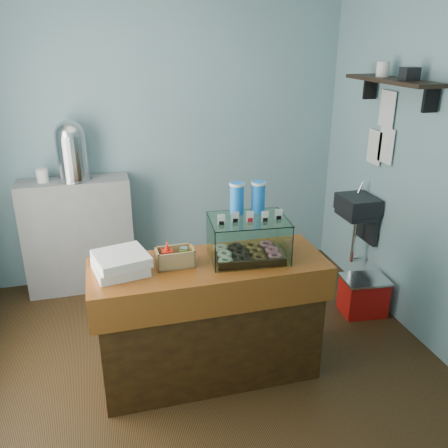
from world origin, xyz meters
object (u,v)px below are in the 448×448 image
object	(u,v)px
coffee_urn	(71,149)
counter	(209,319)
display_case	(248,233)
red_cooler	(363,295)

from	to	relation	value
coffee_urn	counter	bearing A→B (deg)	-60.71
counter	display_case	distance (m)	0.68
display_case	counter	bearing A→B (deg)	-166.47
display_case	coffee_urn	size ratio (longest dim) A/B	1.02
counter	display_case	xyz separation A→B (m)	(0.29, 0.04, 0.61)
counter	coffee_urn	xyz separation A→B (m)	(-0.88, 1.56, 0.93)
red_cooler	counter	bearing A→B (deg)	-158.19
display_case	coffee_urn	world-z (taller)	coffee_urn
counter	display_case	size ratio (longest dim) A/B	2.89
coffee_urn	red_cooler	distance (m)	2.90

